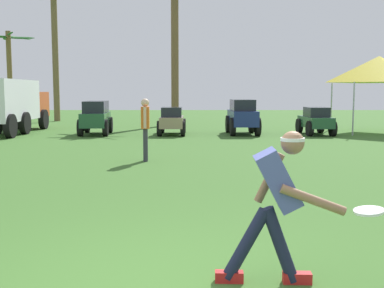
# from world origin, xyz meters

# --- Properties ---
(frisbee_thrower) EXTENTS (1.12, 0.49, 1.40)m
(frisbee_thrower) POSITION_xyz_m (1.05, 0.15, 0.79)
(frisbee_thrower) COLOR #191E38
(frisbee_thrower) RESTS_ON ground_plane
(frisbee_in_flight) EXTENTS (0.34, 0.33, 0.05)m
(frisbee_in_flight) POSITION_xyz_m (1.80, -0.08, 0.73)
(frisbee_in_flight) COLOR white
(teammate_near_sideline) EXTENTS (0.22, 0.50, 1.56)m
(teammate_near_sideline) POSITION_xyz_m (-0.87, 7.84, 0.94)
(teammate_near_sideline) COLOR #33333D
(teammate_near_sideline) RESTS_ON ground_plane
(parked_car_slot_a) EXTENTS (1.28, 2.46, 1.34)m
(parked_car_slot_a) POSITION_xyz_m (-3.59, 15.30, 0.72)
(parked_car_slot_a) COLOR #235133
(parked_car_slot_a) RESTS_ON ground_plane
(parked_car_slot_b) EXTENTS (1.08, 2.20, 1.10)m
(parked_car_slot_b) POSITION_xyz_m (-0.51, 15.19, 0.56)
(parked_car_slot_b) COLOR #998466
(parked_car_slot_b) RESTS_ON ground_plane
(parked_car_slot_c) EXTENTS (1.24, 2.38, 1.40)m
(parked_car_slot_c) POSITION_xyz_m (2.34, 15.35, 0.74)
(parked_car_slot_c) COLOR navy
(parked_car_slot_c) RESTS_ON ground_plane
(parked_car_slot_d) EXTENTS (1.17, 2.24, 1.10)m
(parked_car_slot_d) POSITION_xyz_m (5.26, 15.16, 0.56)
(parked_car_slot_d) COLOR #235133
(parked_car_slot_d) RESTS_ON ground_plane
(box_truck) EXTENTS (1.48, 5.92, 2.20)m
(box_truck) POSITION_xyz_m (-7.07, 15.91, 1.23)
(box_truck) COLOR #CC4C19
(box_truck) RESTS_ON ground_plane
(palm_tree_far_left) EXTENTS (3.12, 3.72, 5.13)m
(palm_tree_far_left) POSITION_xyz_m (-10.18, 23.72, 3.30)
(palm_tree_far_left) COLOR brown
(palm_tree_far_left) RESTS_ON ground_plane
(palm_tree_left_of_centre) EXTENTS (3.12, 2.95, 7.40)m
(palm_tree_left_of_centre) POSITION_xyz_m (-7.55, 23.84, 4.19)
(palm_tree_left_of_centre) COLOR brown
(palm_tree_left_of_centre) RESTS_ON ground_plane
(palm_tree_right_of_centre) EXTENTS (3.13, 2.99, 7.45)m
(palm_tree_right_of_centre) POSITION_xyz_m (-0.61, 21.19, 4.27)
(palm_tree_right_of_centre) COLOR brown
(palm_tree_right_of_centre) RESTS_ON ground_plane
(event_tent) EXTENTS (3.17, 3.17, 3.20)m
(event_tent) POSITION_xyz_m (8.14, 16.30, 2.65)
(event_tent) COLOR #B2B5BA
(event_tent) RESTS_ON ground_plane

